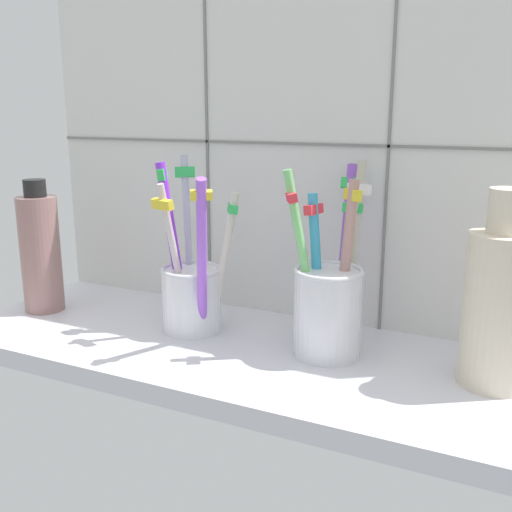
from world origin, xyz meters
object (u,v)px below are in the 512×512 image
Objects in this scene: toothbrush_cup_left at (192,288)px; soap_bottle at (40,252)px; toothbrush_cup_right at (329,300)px; ceramic_vase at (499,303)px.

toothbrush_cup_left is 19.87cm from soap_bottle.
toothbrush_cup_right is (15.28, 0.55, 0.64)cm from toothbrush_cup_left.
toothbrush_cup_right reaches higher than soap_bottle.
toothbrush_cup_left reaches higher than ceramic_vase.
toothbrush_cup_left reaches higher than soap_bottle.
toothbrush_cup_right is 15.31cm from ceramic_vase.
soap_bottle is at bearing -177.52° from ceramic_vase.
toothbrush_cup_left is 15.31cm from toothbrush_cup_right.
soap_bottle is (-34.93, -2.36, 1.69)cm from toothbrush_cup_right.
soap_bottle is (-50.11, -2.17, -0.27)cm from ceramic_vase.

